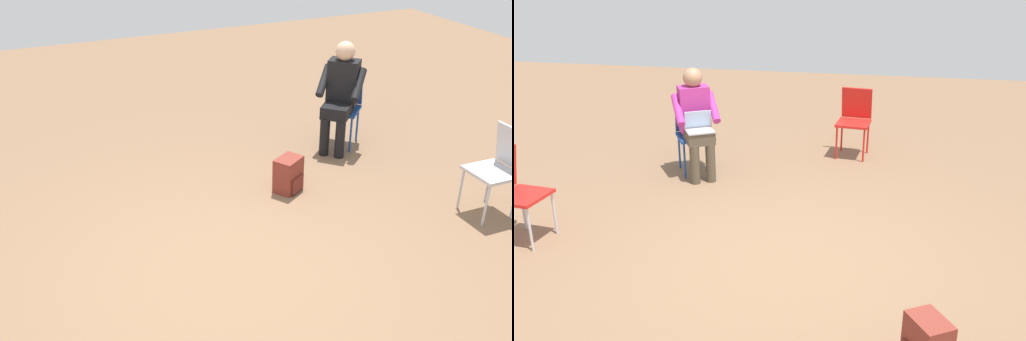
% 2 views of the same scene
% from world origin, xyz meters
% --- Properties ---
extents(ground_plane, '(15.79, 15.79, 0.00)m').
position_xyz_m(ground_plane, '(0.00, 0.00, 0.00)').
color(ground_plane, brown).
extents(chair_north, '(0.44, 0.47, 0.85)m').
position_xyz_m(chair_north, '(-0.01, 2.44, 0.50)').
color(chair_north, red).
rests_on(chair_north, ground).
extents(chair_northeast, '(0.57, 0.55, 0.85)m').
position_xyz_m(chair_northeast, '(1.97, 1.43, 0.50)').
color(chair_northeast, '#1E4799').
rests_on(chair_northeast, ground).
extents(chair_east, '(0.48, 0.45, 0.85)m').
position_xyz_m(chair_east, '(2.87, -0.40, 0.50)').
color(chair_east, red).
rests_on(chair_east, ground).
extents(person_with_laptop, '(0.64, 0.62, 1.24)m').
position_xyz_m(person_with_laptop, '(1.83, 1.34, 0.69)').
color(person_with_laptop, '#4C4233').
rests_on(person_with_laptop, ground).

